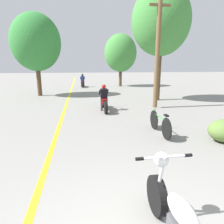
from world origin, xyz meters
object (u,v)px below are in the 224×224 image
object	(u,v)px
roadside_tree_right_far	(121,53)
motorcycle_rider_lead	(104,101)
bicycle_parked	(160,123)
roadside_tree_left	(36,42)
motorcycle_foreground	(179,222)
utility_pole	(158,52)
roadside_tree_right_near	(161,21)
motorcycle_rider_far	(83,82)

from	to	relation	value
roadside_tree_right_far	motorcycle_rider_lead	size ratio (longest dim) A/B	2.55
motorcycle_rider_lead	bicycle_parked	xyz separation A→B (m)	(1.44, -3.87, -0.13)
roadside_tree_left	motorcycle_foreground	size ratio (longest dim) A/B	2.80
roadside_tree_right_far	motorcycle_rider_lead	xyz separation A→B (m)	(-3.21, -11.69, -3.01)
utility_pole	motorcycle_foreground	xyz separation A→B (m)	(-2.90, -8.33, -2.53)
motorcycle_foreground	utility_pole	bearing A→B (deg)	70.82
utility_pole	roadside_tree_right_near	world-z (taller)	roadside_tree_right_near
roadside_tree_right_far	bicycle_parked	distance (m)	15.97
roadside_tree_right_near	motorcycle_rider_lead	bearing A→B (deg)	-146.55
utility_pole	motorcycle_rider_far	size ratio (longest dim) A/B	2.81
motorcycle_rider_far	bicycle_parked	size ratio (longest dim) A/B	1.15
roadside_tree_right_near	motorcycle_foreground	bearing A→B (deg)	-110.27
roadside_tree_right_near	motorcycle_rider_far	world-z (taller)	roadside_tree_right_near
utility_pole	roadside_tree_left	bearing A→B (deg)	141.44
motorcycle_foreground	bicycle_parked	world-z (taller)	motorcycle_foreground
utility_pole	motorcycle_rider_lead	world-z (taller)	utility_pole
utility_pole	bicycle_parked	bearing A→B (deg)	-108.87
utility_pole	roadside_tree_right_near	bearing A→B (deg)	66.01
motorcycle_foreground	motorcycle_rider_lead	world-z (taller)	motorcycle_rider_lead
roadside_tree_right_near	motorcycle_foreground	size ratio (longest dim) A/B	3.32
utility_pole	motorcycle_rider_far	bearing A→B (deg)	108.38
roadside_tree_right_near	roadside_tree_left	size ratio (longest dim) A/B	1.19
roadside_tree_right_far	roadside_tree_left	size ratio (longest dim) A/B	0.93
motorcycle_foreground	motorcycle_rider_far	distance (m)	19.59
roadside_tree_left	bicycle_parked	xyz separation A→B (m)	(5.68, -9.71, -3.50)
motorcycle_rider_far	roadside_tree_right_near	bearing A→B (deg)	-61.65
roadside_tree_left	utility_pole	bearing A→B (deg)	-38.56
motorcycle_rider_lead	motorcycle_foreground	bearing A→B (deg)	-90.42
motorcycle_foreground	motorcycle_rider_lead	xyz separation A→B (m)	(0.06, 8.12, 0.07)
utility_pole	roadside_tree_left	size ratio (longest dim) A/B	0.97
roadside_tree_left	motorcycle_foreground	bearing A→B (deg)	-73.35
roadside_tree_right_far	utility_pole	bearing A→B (deg)	-91.88
motorcycle_foreground	motorcycle_rider_lead	size ratio (longest dim) A/B	0.98
roadside_tree_right_far	motorcycle_rider_far	distance (m)	5.10
motorcycle_rider_lead	motorcycle_rider_far	world-z (taller)	motorcycle_rider_far
utility_pole	roadside_tree_right_near	xyz separation A→B (m)	(1.05, 2.37, 1.94)
utility_pole	motorcycle_rider_far	distance (m)	12.10
roadside_tree_left	motorcycle_rider_lead	bearing A→B (deg)	-54.04
motorcycle_foreground	motorcycle_rider_far	world-z (taller)	motorcycle_rider_far
roadside_tree_left	bicycle_parked	bearing A→B (deg)	-59.69
utility_pole	motorcycle_rider_lead	bearing A→B (deg)	-175.93
motorcycle_rider_lead	utility_pole	bearing A→B (deg)	4.07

